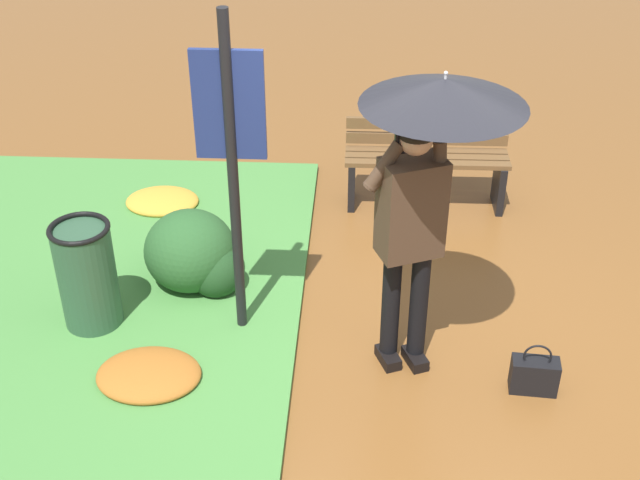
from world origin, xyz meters
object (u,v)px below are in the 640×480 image
object	(u,v)px
info_sign_post	(231,144)
handbag	(534,375)
trash_bin	(87,278)
park_bench	(426,162)
person_with_umbrella	(429,152)

from	to	relation	value
info_sign_post	handbag	distance (m)	2.41
trash_bin	park_bench	bearing A→B (deg)	38.12
info_sign_post	trash_bin	distance (m)	1.47
info_sign_post	park_bench	world-z (taller)	info_sign_post
trash_bin	person_with_umbrella	bearing A→B (deg)	-5.81
handbag	person_with_umbrella	bearing A→B (deg)	160.25
handbag	park_bench	distance (m)	2.48
person_with_umbrella	park_bench	size ratio (longest dim) A/B	1.46
handbag	info_sign_post	bearing A→B (deg)	164.78
person_with_umbrella	handbag	distance (m)	1.64
handbag	park_bench	bearing A→B (deg)	103.62
person_with_umbrella	park_bench	world-z (taller)	person_with_umbrella
info_sign_post	handbag	size ratio (longest dim) A/B	6.22
park_bench	info_sign_post	bearing A→B (deg)	-126.27
park_bench	trash_bin	distance (m)	3.07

